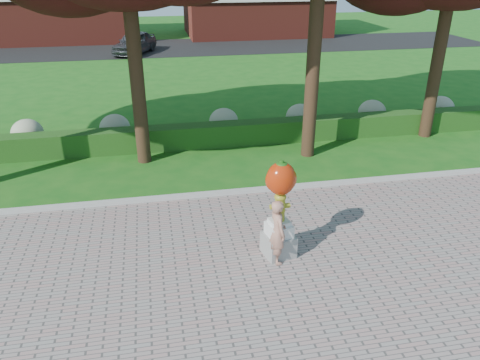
% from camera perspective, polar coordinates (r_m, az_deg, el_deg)
% --- Properties ---
extents(ground, '(100.00, 100.00, 0.00)m').
position_cam_1_polar(ground, '(10.74, -0.43, -9.24)').
color(ground, '#175816').
rests_on(ground, ground).
extents(curb, '(40.00, 0.18, 0.15)m').
position_cam_1_polar(curb, '(13.25, -2.80, -1.71)').
color(curb, '#ADADA5').
rests_on(curb, ground).
extents(lawn_hedge, '(24.00, 0.70, 0.80)m').
position_cam_1_polar(lawn_hedge, '(16.77, -4.83, 5.41)').
color(lawn_hedge, '#1A4213').
rests_on(lawn_hedge, ground).
extents(hydrangea_row, '(20.10, 1.10, 0.99)m').
position_cam_1_polar(hydrangea_row, '(17.72, -3.37, 7.08)').
color(hydrangea_row, '#9DA57E').
rests_on(hydrangea_row, ground).
extents(street, '(50.00, 8.00, 0.02)m').
position_cam_1_polar(street, '(37.23, -8.64, 15.67)').
color(street, black).
rests_on(street, ground).
extents(hydrant_sculpture, '(0.74, 0.74, 2.32)m').
position_cam_1_polar(hydrant_sculpture, '(10.12, 4.89, -3.24)').
color(hydrant_sculpture, gray).
rests_on(hydrant_sculpture, walkway).
extents(woman, '(0.42, 0.59, 1.50)m').
position_cam_1_polar(woman, '(10.14, 4.61, -6.30)').
color(woman, tan).
rests_on(woman, walkway).
extents(parked_car, '(3.43, 4.76, 1.51)m').
position_cam_1_polar(parked_car, '(35.00, -12.74, 16.02)').
color(parked_car, '#383A3F').
rests_on(parked_car, street).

